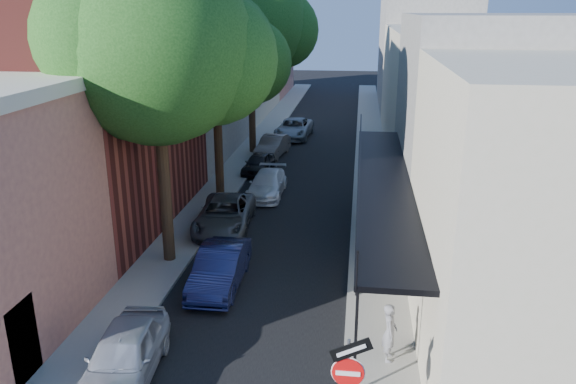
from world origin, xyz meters
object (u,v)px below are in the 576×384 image
(parked_car_g, at_px, (294,128))
(parked_car_c, at_px, (225,215))
(parked_car_b, at_px, (220,268))
(parked_car_a, at_px, (124,355))
(pedestrian, at_px, (390,332))
(parked_car_d, at_px, (267,184))
(oak_mid, at_px, (224,55))
(oak_far, at_px, (258,24))
(parked_car_e, at_px, (258,163))
(sign_post, at_px, (348,377))
(oak_near, at_px, (170,49))
(parked_car_f, at_px, (273,146))

(parked_car_g, bearing_deg, parked_car_c, -89.11)
(parked_car_c, bearing_deg, parked_car_b, -82.20)
(parked_car_a, distance_m, pedestrian, 7.00)
(parked_car_d, bearing_deg, parked_car_a, -94.37)
(parked_car_g, bearing_deg, pedestrian, -74.52)
(oak_mid, xyz_separation_m, pedestrian, (7.63, -13.70, -6.11))
(oak_mid, bearing_deg, parked_car_g, 82.61)
(oak_far, height_order, parked_car_e, oak_far)
(parked_car_e, relative_size, parked_car_g, 0.66)
(sign_post, relative_size, oak_near, 0.26)
(parked_car_c, height_order, pedestrian, pedestrian)
(parked_car_d, relative_size, parked_car_f, 1.04)
(parked_car_e, bearing_deg, parked_car_a, -83.06)
(parked_car_e, bearing_deg, oak_mid, -94.19)
(parked_car_b, relative_size, parked_car_f, 1.04)
(oak_near, distance_m, parked_car_g, 22.99)
(parked_car_d, bearing_deg, sign_post, -75.19)
(parked_car_b, bearing_deg, oak_mid, 100.82)
(parked_car_b, bearing_deg, oak_near, 134.29)
(parked_car_f, distance_m, pedestrian, 22.86)
(parked_car_c, distance_m, parked_car_d, 4.97)
(parked_car_b, bearing_deg, parked_car_a, -103.34)
(oak_mid, bearing_deg, oak_near, -89.63)
(parked_car_g, bearing_deg, oak_mid, -93.89)
(oak_mid, height_order, parked_car_d, oak_mid)
(parked_car_g, bearing_deg, parked_car_f, -93.96)
(parked_car_e, bearing_deg, pedestrian, -62.21)
(oak_near, height_order, parked_car_g, oak_near)
(oak_mid, height_order, parked_car_f, oak_mid)
(parked_car_c, xyz_separation_m, pedestrian, (6.68, -8.94, 0.27))
(parked_car_e, xyz_separation_m, pedestrian, (6.80, -17.88, 0.37))
(parked_car_b, relative_size, parked_car_g, 0.83)
(parked_car_a, distance_m, parked_car_c, 10.52)
(pedestrian, bearing_deg, parked_car_d, 23.54)
(parked_car_f, distance_m, parked_car_g, 5.66)
(oak_mid, relative_size, parked_car_a, 2.47)
(parked_car_e, bearing_deg, parked_car_c, -82.26)
(oak_near, xyz_separation_m, parked_car_f, (1.00, 16.16, -7.21))
(oak_mid, relative_size, parked_car_g, 2.01)
(oak_far, relative_size, parked_car_d, 2.83)
(oak_far, bearing_deg, parked_car_f, -40.44)
(parked_car_b, height_order, parked_car_c, parked_car_b)
(oak_far, bearing_deg, parked_car_g, 70.09)
(parked_car_c, height_order, parked_car_e, parked_car_c)
(parked_car_c, bearing_deg, oak_far, 89.79)
(parked_car_f, bearing_deg, oak_far, 147.37)
(oak_mid, xyz_separation_m, parked_car_b, (2.02, -9.94, -6.36))
(oak_mid, height_order, parked_car_a, oak_mid)
(sign_post, bearing_deg, oak_near, 125.09)
(sign_post, relative_size, parked_car_e, 0.89)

